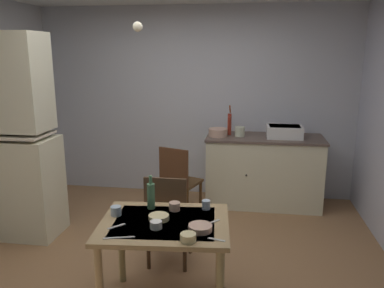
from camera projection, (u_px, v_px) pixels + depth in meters
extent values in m
plane|color=#936A46|center=(164.00, 267.00, 3.63)|extent=(5.29, 5.29, 0.00)
cube|color=silver|center=(195.00, 103.00, 5.34)|extent=(4.39, 0.10, 2.58)
cube|color=beige|center=(19.00, 187.00, 4.20)|extent=(0.84, 0.51, 1.08)
cube|color=beige|center=(8.00, 82.00, 3.94)|extent=(0.77, 0.44, 1.00)
cube|color=beige|center=(12.00, 135.00, 4.04)|extent=(0.76, 0.46, 0.02)
cube|color=beige|center=(263.00, 172.00, 5.04)|extent=(1.45, 0.60, 0.88)
cube|color=brown|center=(265.00, 138.00, 4.94)|extent=(1.48, 0.63, 0.03)
sphere|color=#2D2823|center=(246.00, 175.00, 4.76)|extent=(0.02, 0.02, 0.02)
cube|color=white|center=(284.00, 132.00, 4.88)|extent=(0.44, 0.34, 0.15)
cube|color=black|center=(285.00, 126.00, 4.86)|extent=(0.38, 0.28, 0.01)
cylinder|color=maroon|center=(229.00, 124.00, 5.01)|extent=(0.05, 0.05, 0.28)
cylinder|color=maroon|center=(229.00, 118.00, 4.92)|extent=(0.03, 0.12, 0.03)
cylinder|color=#9C3814|center=(230.00, 109.00, 5.03)|extent=(0.02, 0.16, 0.12)
cylinder|color=tan|center=(218.00, 132.00, 4.96)|extent=(0.24, 0.24, 0.10)
cylinder|color=beige|center=(240.00, 132.00, 4.95)|extent=(0.13, 0.13, 0.12)
cube|color=tan|center=(164.00, 224.00, 2.91)|extent=(1.03, 0.84, 0.04)
cube|color=white|center=(164.00, 222.00, 2.91)|extent=(0.80, 0.66, 0.00)
cylinder|color=#A18C55|center=(121.00, 245.00, 3.33)|extent=(0.06, 0.06, 0.69)
cylinder|color=tan|center=(219.00, 248.00, 3.28)|extent=(0.06, 0.06, 0.69)
cube|color=#47301D|center=(170.00, 218.00, 3.64)|extent=(0.40, 0.40, 0.03)
cube|color=#463120|center=(165.00, 202.00, 3.41)|extent=(0.38, 0.03, 0.45)
cylinder|color=#47301D|center=(190.00, 233.00, 3.83)|extent=(0.04, 0.04, 0.42)
cylinder|color=#47301D|center=(157.00, 231.00, 3.88)|extent=(0.04, 0.04, 0.42)
cylinder|color=#47301D|center=(185.00, 250.00, 3.51)|extent=(0.04, 0.04, 0.42)
cylinder|color=#47301D|center=(148.00, 248.00, 3.55)|extent=(0.04, 0.04, 0.42)
cube|color=#4A3016|center=(182.00, 182.00, 4.66)|extent=(0.51, 0.51, 0.03)
cube|color=#4C2C1A|center=(174.00, 167.00, 4.44)|extent=(0.37, 0.15, 0.45)
cylinder|color=#4A3016|center=(201.00, 198.00, 4.78)|extent=(0.04, 0.04, 0.42)
cylinder|color=#4A3016|center=(177.00, 193.00, 4.93)|extent=(0.04, 0.04, 0.42)
cylinder|color=#4A3016|center=(187.00, 207.00, 4.49)|extent=(0.04, 0.04, 0.42)
cylinder|color=#4A3016|center=(163.00, 202.00, 4.64)|extent=(0.04, 0.04, 0.42)
cylinder|color=beige|center=(159.00, 217.00, 2.94)|extent=(0.16, 0.16, 0.04)
cylinder|color=tan|center=(200.00, 228.00, 2.75)|extent=(0.17, 0.17, 0.04)
cylinder|color=beige|center=(188.00, 238.00, 2.60)|extent=(0.11, 0.11, 0.06)
cylinder|color=tan|center=(175.00, 206.00, 3.11)|extent=(0.09, 0.09, 0.07)
cylinder|color=white|center=(156.00, 225.00, 2.79)|extent=(0.09, 0.09, 0.06)
cylinder|color=#9EB2C6|center=(206.00, 205.00, 3.13)|extent=(0.07, 0.07, 0.07)
cylinder|color=#9EB2C6|center=(116.00, 211.00, 3.01)|extent=(0.08, 0.08, 0.07)
cylinder|color=#4C7F56|center=(151.00, 196.00, 3.13)|extent=(0.06, 0.06, 0.21)
cylinder|color=#4C7F56|center=(151.00, 180.00, 3.10)|extent=(0.03, 0.03, 0.07)
cube|color=silver|center=(119.00, 238.00, 2.65)|extent=(0.21, 0.07, 0.00)
cube|color=beige|center=(213.00, 222.00, 2.90)|extent=(0.10, 0.10, 0.00)
cube|color=beige|center=(216.00, 240.00, 2.62)|extent=(0.12, 0.05, 0.00)
cube|color=beige|center=(116.00, 226.00, 2.82)|extent=(0.11, 0.12, 0.00)
sphere|color=#F9EFCC|center=(138.00, 27.00, 3.09)|extent=(0.08, 0.08, 0.08)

